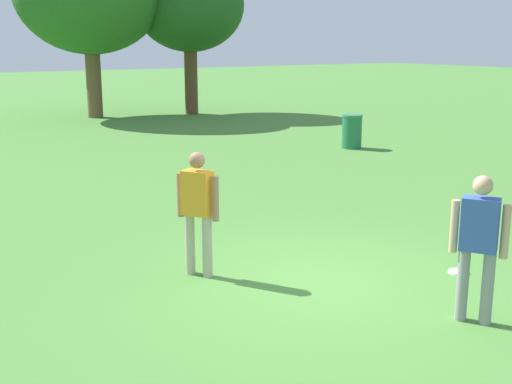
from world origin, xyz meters
TOP-DOWN VIEW (x-y plane):
  - ground_plane at (0.00, 0.00)m, footprint 120.00×120.00m
  - person_thrower at (-1.12, 1.11)m, footprint 0.39×0.53m
  - person_catcher at (0.70, -1.83)m, footprint 0.39×0.53m
  - frisbee at (1.80, -0.71)m, footprint 0.27×0.27m
  - trash_can_beside_table at (7.45, 7.94)m, footprint 0.59×0.59m
  - tree_far_right at (7.75, 18.39)m, footprint 4.43×4.43m

SIDE VIEW (x-z plane):
  - ground_plane at x=0.00m, z-range 0.00..0.00m
  - frisbee at x=1.80m, z-range 0.00..0.03m
  - trash_can_beside_table at x=7.45m, z-range 0.00..0.96m
  - person_thrower at x=-1.12m, z-range 0.12..1.76m
  - person_catcher at x=0.70m, z-range 0.12..1.76m
  - tree_far_right at x=7.75m, z-range 1.23..7.53m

